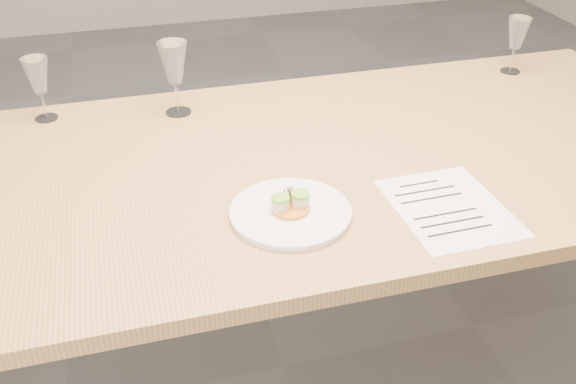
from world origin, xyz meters
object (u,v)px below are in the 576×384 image
object	(u,v)px
dining_table	(284,183)
wine_glass_3	(517,34)
wine_glass_1	(38,77)
dinner_plate	(291,211)
recipe_sheet	(449,207)
wine_glass_2	(174,64)

from	to	relation	value
dining_table	wine_glass_3	xyz separation A→B (m)	(0.87, 0.37, 0.19)
dining_table	wine_glass_1	distance (m)	0.74
dinner_plate	wine_glass_1	size ratio (longest dim) A/B	1.49
dinner_plate	wine_glass_3	bearing A→B (deg)	33.36
recipe_sheet	wine_glass_1	world-z (taller)	wine_glass_1
recipe_sheet	wine_glass_3	xyz separation A→B (m)	(0.57, 0.67, 0.13)
recipe_sheet	dining_table	bearing A→B (deg)	133.78
dining_table	wine_glass_3	size ratio (longest dim) A/B	13.27
recipe_sheet	wine_glass_1	distance (m)	1.15
recipe_sheet	wine_glass_2	size ratio (longest dim) A/B	1.48
wine_glass_1	wine_glass_2	world-z (taller)	wine_glass_2
dining_table	dinner_plate	xyz separation A→B (m)	(-0.05, -0.24, 0.08)
recipe_sheet	wine_glass_3	world-z (taller)	wine_glass_3
dining_table	recipe_sheet	distance (m)	0.43
wine_glass_2	wine_glass_3	size ratio (longest dim) A/B	1.16
wine_glass_3	dinner_plate	bearing A→B (deg)	-146.64
wine_glass_3	wine_glass_2	bearing A→B (deg)	-179.04
dinner_plate	recipe_sheet	bearing A→B (deg)	-10.37
dinner_plate	wine_glass_2	bearing A→B (deg)	106.24
dining_table	dinner_plate	world-z (taller)	dinner_plate
dining_table	dinner_plate	bearing A→B (deg)	-101.56
wine_glass_1	wine_glass_3	xyz separation A→B (m)	(1.46, -0.04, 0.00)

